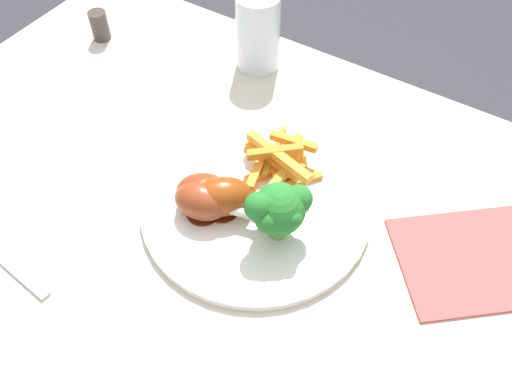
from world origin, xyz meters
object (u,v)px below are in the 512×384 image
Objects in this scene: carrot_fries_pile at (279,163)px; pepper_shaker at (100,25)px; dining_table at (222,251)px; dinner_plate at (256,205)px; water_glass at (258,32)px; chicken_drumstick_extra at (225,197)px; chicken_drumstick_far at (205,202)px; broccoli_floret_front at (278,210)px; chicken_drumstick_near at (205,192)px.

carrot_fries_pile is 2.97× the size of pepper_shaker.
dining_table is 0.15m from dinner_plate.
dining_table is 3.38× the size of dinner_plate.
water_glass is (0.15, -0.19, 0.03)m from carrot_fries_pile.
water_glass is (0.15, -0.25, 0.06)m from dinner_plate.
chicken_drumstick_extra is 2.52× the size of pepper_shaker.
carrot_fries_pile is 0.24m from water_glass.
dinner_plate is 0.05m from chicken_drumstick_extra.
dining_table is 0.17m from chicken_drumstick_far.
chicken_drumstick_far is 2.45× the size of pepper_shaker.
broccoli_floret_front is 0.11m from carrot_fries_pile.
chicken_drumstick_near is (0.05, 0.03, 0.03)m from dinner_plate.
pepper_shaker is at bearing -26.94° from chicken_drumstick_extra.
carrot_fries_pile is at bearing -125.05° from dining_table.
pepper_shaker is (0.41, -0.17, 0.02)m from dinner_plate.
dinner_plate is 0.08m from broccoli_floret_front.
dinner_plate is at bearing -165.95° from dining_table.
pepper_shaker is at bearing 17.12° from water_glass.
broccoli_floret_front is at bearing -167.70° from chicken_drumstick_far.
dining_table is 0.34m from water_glass.
chicken_drumstick_far reaches higher than carrot_fries_pile.
broccoli_floret_front is 0.34m from water_glass.
chicken_drumstick_near is 2.51× the size of pepper_shaker.
water_glass is at bearing -162.88° from pepper_shaker.
water_glass reaches higher than chicken_drumstick_far.
carrot_fries_pile is 0.43m from pepper_shaker.
carrot_fries_pile is 0.11m from chicken_drumstick_far.
chicken_drumstick_near is (-0.00, 0.02, 0.16)m from dining_table.
dining_table is 0.17m from chicken_drumstick_near.
carrot_fries_pile is 0.09m from chicken_drumstick_extra.
broccoli_floret_front is 0.65× the size of chicken_drumstick_near.
dining_table is at bearing -89.50° from chicken_drumstick_near.
carrot_fries_pile reaches higher than dinner_plate.
carrot_fries_pile is (-0.05, -0.07, 0.16)m from dining_table.
chicken_drumstick_far is (-0.01, 0.04, 0.17)m from dining_table.
broccoli_floret_front reaches higher than dining_table.
chicken_drumstick_far reaches higher than pepper_shaker.
dinner_plate is at bearing 157.92° from pepper_shaker.
dining_table is 0.43m from pepper_shaker.
broccoli_floret_front reaches higher than chicken_drumstick_extra.
chicken_drumstick_extra is 0.31m from water_glass.
carrot_fries_pile is 1.18× the size of chicken_drumstick_near.
water_glass reaches higher than chicken_drumstick_near.
dinner_plate is 0.30m from water_glass.
carrot_fries_pile is 1.21× the size of chicken_drumstick_far.
dinner_plate is at bearing -31.15° from broccoli_floret_front.
water_glass is at bearing -58.46° from dinner_plate.
chicken_drumstick_extra is (0.02, 0.09, 0.01)m from carrot_fries_pile.
carrot_fries_pile is 1.19× the size of water_glass.
carrot_fries_pile is at bearing 128.46° from water_glass.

